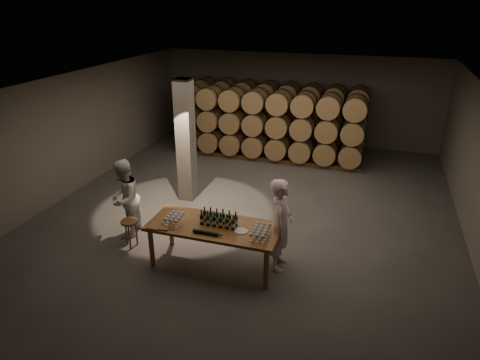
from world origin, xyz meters
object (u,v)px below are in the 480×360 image
(person_man, at_px, (281,224))
(person_woman, at_px, (124,199))
(tasting_table, at_px, (214,230))
(stool, at_px, (130,225))
(plate, at_px, (241,231))
(notebook_near, at_px, (163,228))
(bottle_cluster, at_px, (219,220))

(person_man, height_order, person_woman, person_man)
(tasting_table, distance_m, stool, 2.00)
(person_man, distance_m, person_woman, 3.58)
(plate, relative_size, person_man, 0.14)
(plate, xyz_separation_m, person_woman, (-2.90, 0.56, -0.01))
(notebook_near, distance_m, stool, 1.27)
(notebook_near, bearing_deg, person_woman, 137.10)
(stool, bearing_deg, person_woman, 129.82)
(bottle_cluster, bearing_deg, stool, 178.58)
(tasting_table, distance_m, plate, 0.59)
(bottle_cluster, bearing_deg, person_woman, 169.13)
(bottle_cluster, distance_m, person_woman, 2.45)
(tasting_table, relative_size, plate, 10.10)
(person_man, relative_size, person_woman, 1.06)
(tasting_table, height_order, person_woman, person_woman)
(plate, xyz_separation_m, stool, (-2.55, 0.14, -0.40))
(person_woman, bearing_deg, tasting_table, 68.12)
(person_man, bearing_deg, plate, 118.71)
(bottle_cluster, height_order, person_woman, person_woman)
(notebook_near, relative_size, stool, 0.36)
(stool, bearing_deg, bottle_cluster, -1.42)
(tasting_table, distance_m, notebook_near, 0.98)
(person_man, xyz_separation_m, person_woman, (-3.57, 0.16, -0.05))
(plate, bearing_deg, notebook_near, -166.25)
(tasting_table, bearing_deg, plate, -5.98)
(tasting_table, xyz_separation_m, person_woman, (-2.32, 0.50, 0.11))
(person_woman, bearing_deg, person_man, 77.69)
(bottle_cluster, xyz_separation_m, person_woman, (-2.41, 0.46, -0.11))
(tasting_table, bearing_deg, person_man, 15.17)
(bottle_cluster, distance_m, plate, 0.51)
(bottle_cluster, height_order, stool, bottle_cluster)
(bottle_cluster, xyz_separation_m, notebook_near, (-0.97, -0.45, -0.10))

